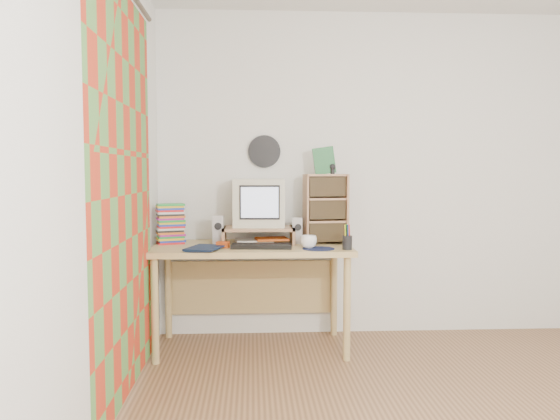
{
  "coord_description": "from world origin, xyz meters",
  "views": [
    {
      "loc": [
        -1.03,
        -2.49,
        1.28
      ],
      "look_at": [
        -0.83,
        1.33,
        1.01
      ],
      "focal_mm": 35.0,
      "sensor_mm": 36.0,
      "label": 1
    }
  ],
  "objects": [
    {
      "name": "back_wall",
      "position": [
        0.0,
        1.75,
        1.25
      ],
      "size": [
        3.5,
        0.0,
        3.5
      ],
      "primitive_type": "plane",
      "rotation": [
        1.57,
        0.0,
        0.0
      ],
      "color": "white",
      "rests_on": "floor"
    },
    {
      "name": "speaker_right",
      "position": [
        -0.69,
        1.46,
        0.85
      ],
      "size": [
        0.08,
        0.08,
        0.19
      ],
      "primitive_type": "cube",
      "rotation": [
        0.0,
        0.0,
        -0.14
      ],
      "color": "#ACACB1",
      "rests_on": "desk"
    },
    {
      "name": "curtain",
      "position": [
        -1.71,
        0.48,
        1.15
      ],
      "size": [
        0.0,
        2.2,
        2.2
      ],
      "primitive_type": "plane",
      "rotation": [
        1.57,
        0.0,
        1.57
      ],
      "color": "red",
      "rests_on": "left_wall"
    },
    {
      "name": "crt_monitor",
      "position": [
        -0.97,
        1.53,
        1.05
      ],
      "size": [
        0.39,
        0.39,
        0.35
      ],
      "primitive_type": "cube",
      "rotation": [
        0.0,
        0.0,
        -0.06
      ],
      "color": "beige",
      "rests_on": "monitor_riser"
    },
    {
      "name": "speaker_left",
      "position": [
        -1.27,
        1.43,
        0.86
      ],
      "size": [
        0.08,
        0.08,
        0.21
      ],
      "primitive_type": "cube",
      "rotation": [
        0.0,
        0.0,
        -0.04
      ],
      "color": "#ACACB1",
      "rests_on": "desk"
    },
    {
      "name": "cd_rack",
      "position": [
        -0.49,
        1.46,
        1.0
      ],
      "size": [
        0.32,
        0.2,
        0.51
      ],
      "primitive_type": "cube",
      "rotation": [
        0.0,
        0.0,
        0.12
      ],
      "color": "tan",
      "rests_on": "desk"
    },
    {
      "name": "left_wall",
      "position": [
        -1.75,
        0.0,
        1.25
      ],
      "size": [
        0.0,
        3.5,
        3.5
      ],
      "primitive_type": "plane",
      "rotation": [
        1.57,
        0.0,
        1.57
      ],
      "color": "white",
      "rests_on": "floor"
    },
    {
      "name": "papers",
      "position": [
        -0.96,
        1.48,
        0.77
      ],
      "size": [
        0.29,
        0.23,
        0.04
      ],
      "primitive_type": null,
      "rotation": [
        0.0,
        0.0,
        0.14
      ],
      "color": "silver",
      "rests_on": "desk"
    },
    {
      "name": "wall_disc",
      "position": [
        -0.93,
        1.73,
        1.43
      ],
      "size": [
        0.25,
        0.02,
        0.25
      ],
      "primitive_type": "cylinder",
      "rotation": [
        1.57,
        0.0,
        0.0
      ],
      "color": "black",
      "rests_on": "back_wall"
    },
    {
      "name": "diary",
      "position": [
        -1.44,
        1.2,
        0.77
      ],
      "size": [
        0.29,
        0.25,
        0.05
      ],
      "primitive_type": "imported",
      "rotation": [
        0.0,
        0.0,
        -0.31
      ],
      "color": "#0E1A35",
      "rests_on": "desk"
    },
    {
      "name": "red_box",
      "position": [
        -1.23,
        1.27,
        0.77
      ],
      "size": [
        0.1,
        0.07,
        0.04
      ],
      "primitive_type": "cube",
      "rotation": [
        0.0,
        0.0,
        -0.26
      ],
      "color": "#B03D12",
      "rests_on": "desk"
    },
    {
      "name": "mousepad",
      "position": [
        -0.57,
        1.17,
        0.75
      ],
      "size": [
        0.23,
        0.23,
        0.0
      ],
      "primitive_type": "cylinder",
      "rotation": [
        0.0,
        0.0,
        -0.05
      ],
      "color": "#101738",
      "rests_on": "desk"
    },
    {
      "name": "game_box",
      "position": [
        -0.5,
        1.47,
        1.35
      ],
      "size": [
        0.15,
        0.03,
        0.19
      ],
      "primitive_type": "cube",
      "rotation": [
        0.0,
        0.0,
        -0.0
      ],
      "color": "#1A5C2A",
      "rests_on": "cd_rack"
    },
    {
      "name": "desk",
      "position": [
        -1.03,
        1.44,
        0.62
      ],
      "size": [
        1.4,
        0.7,
        0.75
      ],
      "color": "tan",
      "rests_on": "floor"
    },
    {
      "name": "mug",
      "position": [
        -0.64,
        1.21,
        0.79
      ],
      "size": [
        0.13,
        0.13,
        0.09
      ],
      "primitive_type": "imported",
      "rotation": [
        0.0,
        0.0,
        -0.2
      ],
      "color": "white",
      "rests_on": "desk"
    },
    {
      "name": "webcam",
      "position": [
        -0.44,
        1.45,
        1.3
      ],
      "size": [
        0.05,
        0.05,
        0.08
      ],
      "primitive_type": null,
      "rotation": [
        0.0,
        0.0,
        -0.05
      ],
      "color": "black",
      "rests_on": "cd_rack"
    },
    {
      "name": "dvd_stack",
      "position": [
        -1.62,
        1.5,
        0.88
      ],
      "size": [
        0.22,
        0.18,
        0.26
      ],
      "primitive_type": null,
      "rotation": [
        0.0,
        0.0,
        0.31
      ],
      "color": "brown",
      "rests_on": "desk"
    },
    {
      "name": "keyboard",
      "position": [
        -0.96,
        1.23,
        0.76
      ],
      "size": [
        0.43,
        0.18,
        0.03
      ],
      "primitive_type": "cube",
      "rotation": [
        0.0,
        0.0,
        -0.1
      ],
      "color": "black",
      "rests_on": "desk"
    },
    {
      "name": "pen_cup",
      "position": [
        -0.38,
        1.13,
        0.82
      ],
      "size": [
        0.07,
        0.07,
        0.13
      ],
      "primitive_type": null,
      "rotation": [
        0.0,
        0.0,
        -0.15
      ],
      "color": "black",
      "rests_on": "desk"
    },
    {
      "name": "monitor_riser",
      "position": [
        -0.98,
        1.48,
        0.84
      ],
      "size": [
        0.52,
        0.3,
        0.12
      ],
      "color": "tan",
      "rests_on": "desk"
    }
  ]
}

